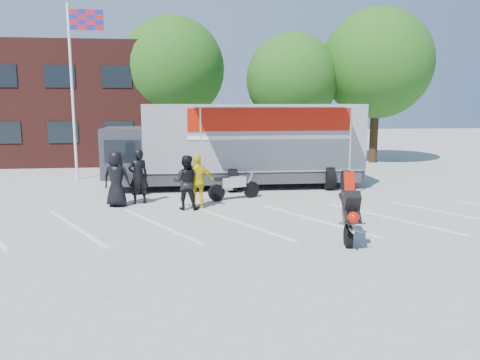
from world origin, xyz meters
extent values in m
plane|color=#A6A7A1|center=(0.00, 0.00, 0.00)|extent=(100.00, 100.00, 0.00)
cube|color=white|center=(0.00, 1.00, 0.01)|extent=(18.09, 13.33, 0.01)
cube|color=#491D17|center=(-10.00, 18.00, 3.50)|extent=(18.00, 8.00, 7.00)
cylinder|color=white|center=(-6.50, 10.00, 4.00)|extent=(0.12, 0.12, 8.00)
cube|color=red|center=(-5.70, 10.00, 7.30)|extent=(1.50, 0.04, 0.90)
cylinder|color=#382314|center=(-2.00, 16.00, 1.62)|extent=(0.50, 0.50, 3.24)
sphere|color=#205314|center=(-2.00, 16.00, 5.58)|extent=(6.12, 6.12, 6.12)
cylinder|color=#382314|center=(5.00, 15.00, 1.44)|extent=(0.50, 0.50, 2.88)
sphere|color=#205314|center=(5.00, 15.00, 4.96)|extent=(5.44, 5.44, 5.44)
cylinder|color=#382314|center=(10.00, 14.50, 1.71)|extent=(0.50, 0.50, 3.42)
sphere|color=#205314|center=(10.00, 14.50, 5.89)|extent=(6.46, 6.46, 6.46)
imported|color=black|center=(-3.78, 3.73, 0.98)|extent=(1.08, 0.83, 1.96)
imported|color=black|center=(-3.06, 4.06, 0.99)|extent=(0.85, 0.71, 1.98)
imported|color=black|center=(-1.37, 2.99, 0.93)|extent=(1.02, 0.87, 1.85)
imported|color=yellow|center=(-0.97, 3.09, 0.93)|extent=(1.12, 0.52, 1.87)
camera|label=1|loc=(-1.40, -12.69, 3.58)|focal=35.00mm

